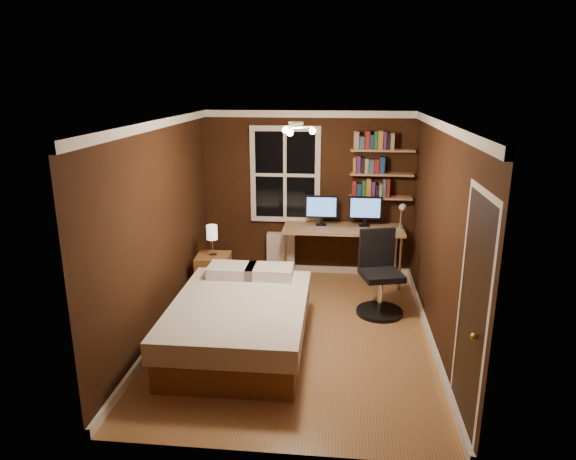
# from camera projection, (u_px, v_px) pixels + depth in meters

# --- Properties ---
(floor) EXTENTS (4.20, 4.20, 0.00)m
(floor) POSITION_uv_depth(u_px,v_px,m) (296.00, 332.00, 6.17)
(floor) COLOR #93603A
(floor) RESTS_ON ground
(wall_back) EXTENTS (3.20, 0.04, 2.50)m
(wall_back) POSITION_uv_depth(u_px,v_px,m) (308.00, 194.00, 7.83)
(wall_back) COLOR black
(wall_back) RESTS_ON ground
(wall_left) EXTENTS (0.04, 4.20, 2.50)m
(wall_left) POSITION_uv_depth(u_px,v_px,m) (160.00, 229.00, 5.98)
(wall_left) COLOR black
(wall_left) RESTS_ON ground
(wall_right) EXTENTS (0.04, 4.20, 2.50)m
(wall_right) POSITION_uv_depth(u_px,v_px,m) (440.00, 237.00, 5.67)
(wall_right) COLOR black
(wall_right) RESTS_ON ground
(ceiling) EXTENTS (3.20, 4.20, 0.02)m
(ceiling) POSITION_uv_depth(u_px,v_px,m) (297.00, 121.00, 5.48)
(ceiling) COLOR white
(ceiling) RESTS_ON wall_back
(window) EXTENTS (1.06, 0.06, 1.46)m
(window) POSITION_uv_depth(u_px,v_px,m) (285.00, 175.00, 7.75)
(window) COLOR white
(window) RESTS_ON wall_back
(door) EXTENTS (0.03, 0.82, 2.05)m
(door) POSITION_uv_depth(u_px,v_px,m) (471.00, 317.00, 4.25)
(door) COLOR black
(door) RESTS_ON ground
(door_knob) EXTENTS (0.06, 0.06, 0.06)m
(door_knob) POSITION_uv_depth(u_px,v_px,m) (474.00, 337.00, 3.98)
(door_knob) COLOR gold
(door_knob) RESTS_ON door
(ceiling_fixture) EXTENTS (0.44, 0.44, 0.18)m
(ceiling_fixture) POSITION_uv_depth(u_px,v_px,m) (296.00, 131.00, 5.41)
(ceiling_fixture) COLOR beige
(ceiling_fixture) RESTS_ON ceiling
(bookshelf_lower) EXTENTS (0.92, 0.22, 0.03)m
(bookshelf_lower) POSITION_uv_depth(u_px,v_px,m) (380.00, 197.00, 7.61)
(bookshelf_lower) COLOR #9B724B
(bookshelf_lower) RESTS_ON wall_back
(books_row_lower) EXTENTS (0.54, 0.16, 0.23)m
(books_row_lower) POSITION_uv_depth(u_px,v_px,m) (381.00, 189.00, 7.58)
(books_row_lower) COLOR maroon
(books_row_lower) RESTS_ON bookshelf_lower
(bookshelf_middle) EXTENTS (0.92, 0.22, 0.03)m
(bookshelf_middle) POSITION_uv_depth(u_px,v_px,m) (381.00, 174.00, 7.52)
(bookshelf_middle) COLOR #9B724B
(bookshelf_middle) RESTS_ON wall_back
(books_row_middle) EXTENTS (0.42, 0.16, 0.23)m
(books_row_middle) POSITION_uv_depth(u_px,v_px,m) (382.00, 165.00, 7.48)
(books_row_middle) COLOR navy
(books_row_middle) RESTS_ON bookshelf_middle
(bookshelf_upper) EXTENTS (0.92, 0.22, 0.03)m
(bookshelf_upper) POSITION_uv_depth(u_px,v_px,m) (383.00, 150.00, 7.42)
(bookshelf_upper) COLOR #9B724B
(bookshelf_upper) RESTS_ON wall_back
(books_row_upper) EXTENTS (0.54, 0.16, 0.23)m
(books_row_upper) POSITION_uv_depth(u_px,v_px,m) (383.00, 141.00, 7.38)
(books_row_upper) COLOR #285E28
(books_row_upper) RESTS_ON bookshelf_upper
(bed) EXTENTS (1.49, 2.06, 0.70)m
(bed) POSITION_uv_depth(u_px,v_px,m) (240.00, 322.00, 5.78)
(bed) COLOR brown
(bed) RESTS_ON ground
(nightstand) EXTENTS (0.48, 0.48, 0.57)m
(nightstand) POSITION_uv_depth(u_px,v_px,m) (214.00, 274.00, 7.24)
(nightstand) COLOR brown
(nightstand) RESTS_ON ground
(bedside_lamp) EXTENTS (0.15, 0.15, 0.44)m
(bedside_lamp) POSITION_uv_depth(u_px,v_px,m) (212.00, 240.00, 7.10)
(bedside_lamp) COLOR white
(bedside_lamp) RESTS_ON nightstand
(radiator) EXTENTS (0.43, 0.15, 0.65)m
(radiator) POSITION_uv_depth(u_px,v_px,m) (281.00, 253.00, 8.02)
(radiator) COLOR beige
(radiator) RESTS_ON ground
(desk) EXTENTS (1.76, 0.66, 0.84)m
(desk) POSITION_uv_depth(u_px,v_px,m) (343.00, 231.00, 7.58)
(desk) COLOR #9B724B
(desk) RESTS_ON ground
(monitor_left) EXTENTS (0.48, 0.12, 0.45)m
(monitor_left) POSITION_uv_depth(u_px,v_px,m) (321.00, 210.00, 7.61)
(monitor_left) COLOR black
(monitor_left) RESTS_ON desk
(monitor_right) EXTENTS (0.48, 0.12, 0.45)m
(monitor_right) POSITION_uv_depth(u_px,v_px,m) (365.00, 212.00, 7.55)
(monitor_right) COLOR black
(monitor_right) RESTS_ON desk
(desk_lamp) EXTENTS (0.14, 0.32, 0.44)m
(desk_lamp) POSITION_uv_depth(u_px,v_px,m) (402.00, 216.00, 7.31)
(desk_lamp) COLOR silver
(desk_lamp) RESTS_ON desk
(office_chair) EXTENTS (0.60, 0.60, 1.09)m
(office_chair) POSITION_uv_depth(u_px,v_px,m) (379.00, 281.00, 6.61)
(office_chair) COLOR black
(office_chair) RESTS_ON ground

